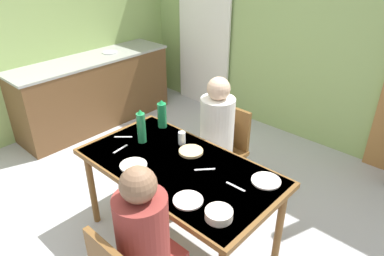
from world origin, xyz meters
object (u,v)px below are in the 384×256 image
at_px(person_near_diner, 144,232).
at_px(water_bottle_green_near, 141,127).
at_px(person_far_diner, 216,125).
at_px(water_bottle_green_far, 162,114).
at_px(serving_bowl_center, 219,214).
at_px(kitchen_counter, 95,91).
at_px(dining_table, 178,173).
at_px(chair_far_diner, 224,147).

height_order(person_near_diner, water_bottle_green_near, person_near_diner).
xyz_separation_m(person_far_diner, water_bottle_green_far, (-0.37, -0.30, 0.09)).
bearing_deg(serving_bowl_center, water_bottle_green_near, 165.06).
xyz_separation_m(kitchen_counter, person_far_diner, (2.16, -0.15, 0.33)).
relative_size(dining_table, water_bottle_green_far, 5.99).
bearing_deg(dining_table, water_bottle_green_far, 147.59).
xyz_separation_m(kitchen_counter, dining_table, (2.31, -0.77, 0.23)).
height_order(kitchen_counter, chair_far_diner, kitchen_counter).
bearing_deg(kitchen_counter, water_bottle_green_near, -21.52).
height_order(water_bottle_green_near, water_bottle_green_far, water_bottle_green_near).
distance_m(chair_far_diner, serving_bowl_center, 1.26).
relative_size(chair_far_diner, serving_bowl_center, 5.12).
bearing_deg(dining_table, chair_far_diner, 101.24).
bearing_deg(person_far_diner, water_bottle_green_far, 38.73).
xyz_separation_m(kitchen_counter, serving_bowl_center, (2.88, -1.01, 0.33)).
bearing_deg(person_near_diner, dining_table, 119.52).
distance_m(person_near_diner, water_bottle_green_far, 1.30).
distance_m(chair_far_diner, water_bottle_green_near, 0.88).
height_order(person_near_diner, person_far_diner, same).
bearing_deg(water_bottle_green_far, kitchen_counter, 166.13).
bearing_deg(water_bottle_green_far, chair_far_diner, 49.49).
bearing_deg(person_near_diner, serving_bowl_center, 61.72).
distance_m(person_near_diner, serving_bowl_center, 0.45).
relative_size(dining_table, water_bottle_green_near, 5.31).
xyz_separation_m(person_far_diner, water_bottle_green_near, (-0.30, -0.59, 0.11)).
relative_size(chair_far_diner, water_bottle_green_near, 3.00).
bearing_deg(water_bottle_green_far, dining_table, -32.41).
height_order(chair_far_diner, person_near_diner, person_near_diner).
bearing_deg(water_bottle_green_far, serving_bowl_center, -27.32).
height_order(kitchen_counter, serving_bowl_center, kitchen_counter).
relative_size(kitchen_counter, dining_table, 1.35).
xyz_separation_m(person_far_diner, serving_bowl_center, (0.72, -0.86, -0.00)).
bearing_deg(water_bottle_green_near, water_bottle_green_far, 103.16).
xyz_separation_m(person_near_diner, person_far_diner, (-0.51, 1.26, 0.00)).
distance_m(dining_table, water_bottle_green_near, 0.50).
height_order(kitchen_counter, water_bottle_green_near, water_bottle_green_near).
distance_m(chair_far_diner, person_far_diner, 0.31).
bearing_deg(water_bottle_green_near, chair_far_diner, 67.34).
xyz_separation_m(person_near_diner, water_bottle_green_far, (-0.88, 0.96, 0.09)).
bearing_deg(serving_bowl_center, person_far_diner, 129.96).
xyz_separation_m(water_bottle_green_near, serving_bowl_center, (1.02, -0.27, -0.11)).
bearing_deg(chair_far_diner, person_far_diner, 90.00).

